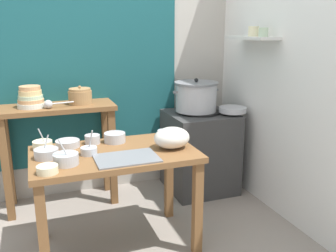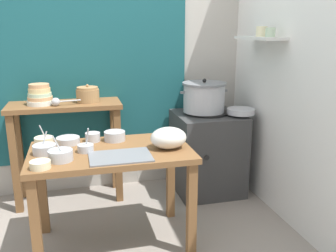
# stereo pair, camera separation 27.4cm
# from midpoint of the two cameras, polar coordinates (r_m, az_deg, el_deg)

# --- Properties ---
(ground_plane) EXTENTS (9.00, 9.00, 0.00)m
(ground_plane) POSITION_cam_midpoint_polar(r_m,az_deg,el_deg) (2.84, -4.68, -17.59)
(ground_plane) COLOR gray
(wall_back) EXTENTS (4.40, 0.12, 2.60)m
(wall_back) POSITION_cam_midpoint_polar(r_m,az_deg,el_deg) (3.50, -6.89, 11.20)
(wall_back) COLOR #B2ADA3
(wall_back) RESTS_ON ground
(wall_right) EXTENTS (0.30, 3.20, 2.60)m
(wall_right) POSITION_cam_midpoint_polar(r_m,az_deg,el_deg) (3.13, 20.58, 9.87)
(wall_right) COLOR white
(wall_right) RESTS_ON ground
(prep_table) EXTENTS (1.10, 0.66, 0.72)m
(prep_table) POSITION_cam_midpoint_polar(r_m,az_deg,el_deg) (2.57, -5.78, -6.07)
(prep_table) COLOR brown
(prep_table) RESTS_ON ground
(back_shelf_table) EXTENTS (0.96, 0.40, 0.90)m
(back_shelf_table) POSITION_cam_midpoint_polar(r_m,az_deg,el_deg) (3.31, -13.30, -0.30)
(back_shelf_table) COLOR brown
(back_shelf_table) RESTS_ON ground
(stove_block) EXTENTS (0.60, 0.61, 0.78)m
(stove_block) POSITION_cam_midpoint_polar(r_m,az_deg,el_deg) (3.53, 8.35, -4.11)
(stove_block) COLOR #383838
(stove_block) RESTS_ON ground
(steamer_pot) EXTENTS (0.45, 0.40, 0.31)m
(steamer_pot) POSITION_cam_midpoint_polar(r_m,az_deg,el_deg) (3.40, 7.93, 4.47)
(steamer_pot) COLOR #B7BABF
(steamer_pot) RESTS_ON stove_block
(clay_pot) EXTENTS (0.20, 0.20, 0.16)m
(clay_pot) POSITION_cam_midpoint_polar(r_m,az_deg,el_deg) (3.26, -10.05, 4.80)
(clay_pot) COLOR #A37A4C
(clay_pot) RESTS_ON back_shelf_table
(bowl_stack_enamel) EXTENTS (0.22, 0.22, 0.18)m
(bowl_stack_enamel) POSITION_cam_midpoint_polar(r_m,az_deg,el_deg) (3.24, -17.08, 4.55)
(bowl_stack_enamel) COLOR silver
(bowl_stack_enamel) RESTS_ON back_shelf_table
(ladle) EXTENTS (0.26, 0.07, 0.07)m
(ladle) POSITION_cam_midpoint_polar(r_m,az_deg,el_deg) (3.15, -14.56, 3.65)
(ladle) COLOR #B7BABF
(ladle) RESTS_ON back_shelf_table
(serving_tray) EXTENTS (0.40, 0.28, 0.01)m
(serving_tray) POSITION_cam_midpoint_polar(r_m,az_deg,el_deg) (2.38, -4.17, -4.82)
(serving_tray) COLOR slate
(serving_tray) RESTS_ON prep_table
(plastic_bag) EXTENTS (0.25, 0.21, 0.15)m
(plastic_bag) POSITION_cam_midpoint_polar(r_m,az_deg,el_deg) (2.53, 3.17, -1.90)
(plastic_bag) COLOR silver
(plastic_bag) RESTS_ON prep_table
(wide_pan) EXTENTS (0.25, 0.25, 0.05)m
(wide_pan) POSITION_cam_midpoint_polar(r_m,az_deg,el_deg) (3.39, 13.55, 2.24)
(wide_pan) COLOR #B7BABF
(wide_pan) RESTS_ON stove_block
(prep_bowl_0) EXTENTS (0.16, 0.16, 0.07)m
(prep_bowl_0) POSITION_cam_midpoint_polar(r_m,az_deg,el_deg) (2.72, -5.48, -1.54)
(prep_bowl_0) COLOR #B7BABF
(prep_bowl_0) RESTS_ON prep_table
(prep_bowl_1) EXTENTS (0.15, 0.15, 0.15)m
(prep_bowl_1) POSITION_cam_midpoint_polar(r_m,az_deg,el_deg) (2.52, -15.78, -3.50)
(prep_bowl_1) COLOR #B7BABF
(prep_bowl_1) RESTS_ON prep_table
(prep_bowl_2) EXTENTS (0.12, 0.12, 0.05)m
(prep_bowl_2) POSITION_cam_midpoint_polar(r_m,az_deg,el_deg) (2.80, 2.47, -1.19)
(prep_bowl_2) COLOR #B7BABF
(prep_bowl_2) RESTS_ON prep_table
(prep_bowl_3) EXTENTS (0.17, 0.17, 0.05)m
(prep_bowl_3) POSITION_cam_midpoint_polar(r_m,az_deg,el_deg) (2.70, -12.53, -2.21)
(prep_bowl_3) COLOR #B7BABF
(prep_bowl_3) RESTS_ON prep_table
(prep_bowl_4) EXTENTS (0.15, 0.15, 0.17)m
(prep_bowl_4) POSITION_cam_midpoint_polar(r_m,az_deg,el_deg) (2.37, -13.26, -4.46)
(prep_bowl_4) COLOR #B7BABF
(prep_bowl_4) RESTS_ON prep_table
(prep_bowl_5) EXTENTS (0.13, 0.13, 0.16)m
(prep_bowl_5) POSITION_cam_midpoint_polar(r_m,az_deg,el_deg) (2.71, -16.07, -2.26)
(prep_bowl_5) COLOR beige
(prep_bowl_5) RESTS_ON prep_table
(prep_bowl_6) EXTENTS (0.12, 0.12, 0.05)m
(prep_bowl_6) POSITION_cam_midpoint_polar(r_m,az_deg,el_deg) (2.27, -16.05, -5.83)
(prep_bowl_6) COLOR beige
(prep_bowl_6) RESTS_ON prep_table
(prep_bowl_7) EXTENTS (0.11, 0.11, 0.17)m
(prep_bowl_7) POSITION_cam_midpoint_polar(r_m,az_deg,el_deg) (2.50, -9.68, -3.40)
(prep_bowl_7) COLOR #B7BABF
(prep_bowl_7) RESTS_ON prep_table
(prep_bowl_8) EXTENTS (0.11, 0.11, 0.07)m
(prep_bowl_8) POSITION_cam_midpoint_polar(r_m,az_deg,el_deg) (2.72, -8.86, -1.70)
(prep_bowl_8) COLOR #B7BABF
(prep_bowl_8) RESTS_ON prep_table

